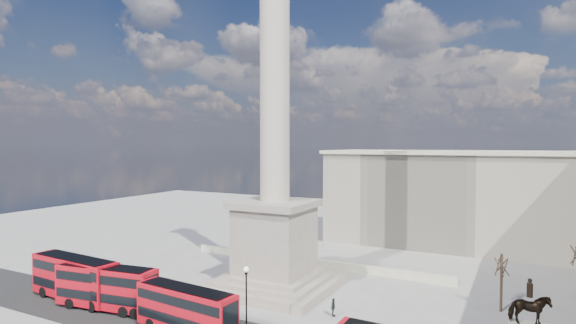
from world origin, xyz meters
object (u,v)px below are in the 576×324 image
at_px(victorian_lamp, 246,293).
at_px(pedestrian_crossing, 333,307).
at_px(red_bus_a, 107,287).
at_px(red_bus_e, 75,278).
at_px(red_bus_b, 186,310).
at_px(nelsons_column, 275,184).

xyz_separation_m(victorian_lamp, pedestrian_crossing, (5.88, 7.34, -2.72)).
height_order(red_bus_a, red_bus_e, red_bus_e).
distance_m(red_bus_e, victorian_lamp, 21.94).
bearing_deg(victorian_lamp, red_bus_b, -147.47).
height_order(nelsons_column, red_bus_b, nelsons_column).
distance_m(red_bus_a, red_bus_e, 5.48).
height_order(red_bus_e, victorian_lamp, victorian_lamp).
height_order(red_bus_a, red_bus_b, red_bus_a).
bearing_deg(red_bus_e, pedestrian_crossing, 22.01).
distance_m(nelsons_column, red_bus_e, 25.20).
relative_size(red_bus_a, pedestrian_crossing, 6.23).
bearing_deg(red_bus_e, red_bus_b, -0.27).
bearing_deg(red_bus_e, red_bus_a, 0.82).
distance_m(red_bus_e, pedestrian_crossing, 29.23).
relative_size(nelsons_column, victorian_lamp, 7.99).
height_order(red_bus_b, victorian_lamp, victorian_lamp).
height_order(red_bus_a, pedestrian_crossing, red_bus_a).
height_order(nelsons_column, red_bus_a, nelsons_column).
bearing_deg(nelsons_column, victorian_lamp, -72.66).
bearing_deg(pedestrian_crossing, nelsons_column, 50.81).
relative_size(red_bus_b, pedestrian_crossing, 5.78).
height_order(red_bus_e, pedestrian_crossing, red_bus_e).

